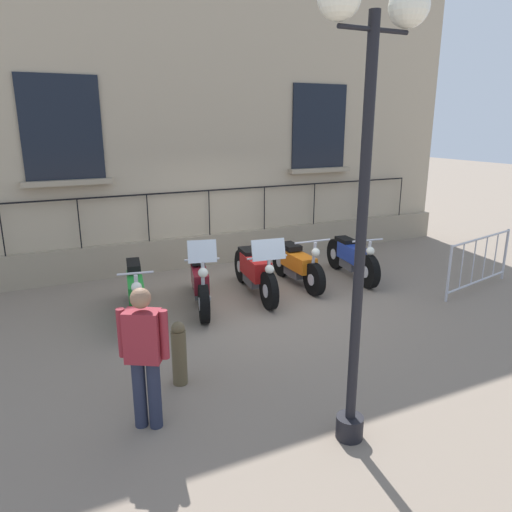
% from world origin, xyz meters
% --- Properties ---
extents(ground_plane, '(60.00, 60.00, 0.00)m').
position_xyz_m(ground_plane, '(0.00, 0.00, 0.00)').
color(ground_plane, gray).
extents(building_facade, '(0.82, 13.01, 7.85)m').
position_xyz_m(building_facade, '(-2.78, -0.00, 3.82)').
color(building_facade, tan).
rests_on(building_facade, ground_plane).
extents(motorcycle_green, '(2.08, 0.66, 0.96)m').
position_xyz_m(motorcycle_green, '(-0.05, -2.16, 0.40)').
color(motorcycle_green, black).
rests_on(motorcycle_green, ground_plane).
extents(motorcycle_maroon, '(2.07, 0.75, 1.36)m').
position_xyz_m(motorcycle_maroon, '(-0.02, -1.06, 0.42)').
color(motorcycle_maroon, black).
rests_on(motorcycle_maroon, ground_plane).
extents(motorcycle_red, '(2.19, 0.72, 1.23)m').
position_xyz_m(motorcycle_red, '(-0.13, 0.05, 0.45)').
color(motorcycle_red, black).
rests_on(motorcycle_red, ground_plane).
extents(motorcycle_orange, '(1.92, 0.74, 1.03)m').
position_xyz_m(motorcycle_orange, '(-0.28, 1.05, 0.40)').
color(motorcycle_orange, black).
rests_on(motorcycle_orange, ground_plane).
extents(motorcycle_blue, '(2.02, 0.69, 0.95)m').
position_xyz_m(motorcycle_blue, '(-0.20, 2.31, 0.41)').
color(motorcycle_blue, black).
rests_on(motorcycle_blue, ground_plane).
extents(lamppost, '(0.35, 1.05, 4.23)m').
position_xyz_m(lamppost, '(4.09, -0.89, 2.97)').
color(lamppost, black).
rests_on(lamppost, ground_plane).
extents(crowd_barrier, '(0.50, 2.10, 1.05)m').
position_xyz_m(crowd_barrier, '(1.45, 4.05, 0.56)').
color(crowd_barrier, '#B7B7BF').
rests_on(crowd_barrier, ground_plane).
extents(bollard, '(0.18, 0.18, 0.82)m').
position_xyz_m(bollard, '(2.32, -2.14, 0.41)').
color(bollard, brown).
rests_on(bollard, ground_plane).
extents(pedestrian_standing, '(0.37, 0.47, 1.56)m').
position_xyz_m(pedestrian_standing, '(3.01, -2.70, 0.87)').
color(pedestrian_standing, '#23283D').
rests_on(pedestrian_standing, ground_plane).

